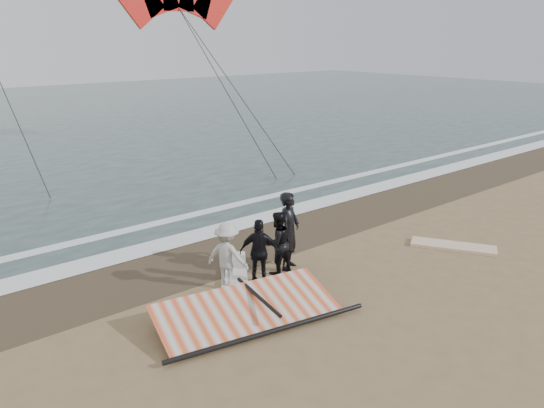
% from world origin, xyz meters
% --- Properties ---
extents(ground, '(120.00, 120.00, 0.00)m').
position_xyz_m(ground, '(0.00, 0.00, 0.00)').
color(ground, '#8C704C').
rests_on(ground, ground).
extents(sea, '(120.00, 54.00, 0.02)m').
position_xyz_m(sea, '(0.00, 33.00, 0.01)').
color(sea, '#233838').
rests_on(sea, ground).
extents(wet_sand, '(120.00, 2.80, 0.01)m').
position_xyz_m(wet_sand, '(0.00, 4.50, 0.01)').
color(wet_sand, '#4C3D2B').
rests_on(wet_sand, ground).
extents(foam_near, '(120.00, 0.90, 0.01)m').
position_xyz_m(foam_near, '(0.00, 5.90, 0.03)').
color(foam_near, white).
rests_on(foam_near, sea).
extents(foam_far, '(120.00, 0.45, 0.01)m').
position_xyz_m(foam_far, '(0.00, 7.60, 0.03)').
color(foam_far, white).
rests_on(foam_far, sea).
extents(man_main, '(0.85, 0.75, 1.97)m').
position_xyz_m(man_main, '(-0.88, 2.54, 0.98)').
color(man_main, black).
rests_on(man_main, ground).
extents(board_white, '(1.69, 2.25, 0.09)m').
position_xyz_m(board_white, '(3.48, 0.65, 0.04)').
color(board_white, white).
rests_on(board_white, ground).
extents(board_cream, '(1.80, 2.24, 0.10)m').
position_xyz_m(board_cream, '(-2.13, 3.14, 0.05)').
color(board_cream, silver).
rests_on(board_cream, ground).
extents(trio_cluster, '(2.29, 1.34, 1.58)m').
position_xyz_m(trio_cluster, '(-2.05, 2.50, 0.79)').
color(trio_cluster, black).
rests_on(trio_cluster, ground).
extents(sail_rig, '(4.26, 2.37, 0.50)m').
position_xyz_m(sail_rig, '(-3.33, 1.26, 0.19)').
color(sail_rig, black).
rests_on(sail_rig, ground).
extents(kite_red, '(7.31, 4.17, 10.64)m').
position_xyz_m(kite_red, '(4.93, 17.39, 7.18)').
color(kite_red, red).
rests_on(kite_red, ground).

